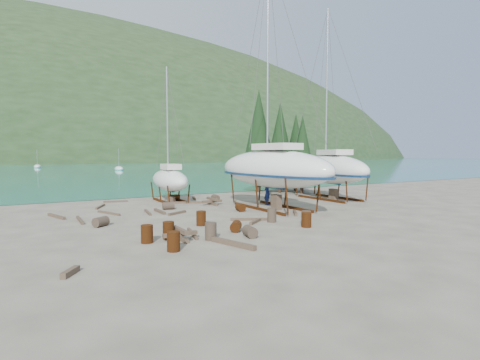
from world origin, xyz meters
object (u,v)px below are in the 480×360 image
large_sailboat_near (272,168)px  small_sailboat_shore (170,180)px  worker (267,193)px  large_sailboat_far (330,169)px

large_sailboat_near → small_sailboat_shore: bearing=118.7°
worker → large_sailboat_near: bearing=160.5°
large_sailboat_near → large_sailboat_far: bearing=10.9°
large_sailboat_near → worker: size_ratio=10.08×
large_sailboat_far → worker: size_ratio=9.10×
large_sailboat_far → small_sailboat_shore: size_ratio=1.48×
worker → large_sailboat_far: bearing=-82.4°
large_sailboat_near → small_sailboat_shore: large_sailboat_near is taller
small_sailboat_shore → large_sailboat_near: bearing=-54.0°
large_sailboat_near → large_sailboat_far: 8.62m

